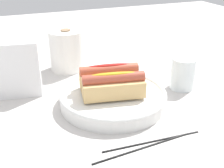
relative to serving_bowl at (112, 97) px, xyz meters
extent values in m
plane|color=beige|center=(0.00, 0.01, -0.02)|extent=(2.40, 2.40, 0.00)
cylinder|color=white|center=(0.00, 0.00, 0.00)|extent=(0.27, 0.27, 0.03)
torus|color=white|center=(0.00, 0.00, 0.01)|extent=(0.27, 0.27, 0.01)
cube|color=#DBB270|center=(-0.01, -0.03, 0.04)|extent=(0.16, 0.08, 0.04)
cylinder|color=#B24C38|center=(-0.01, -0.03, 0.07)|extent=(0.15, 0.05, 0.03)
ellipsoid|color=gold|center=(-0.01, -0.03, 0.08)|extent=(0.11, 0.03, 0.01)
cube|color=tan|center=(0.01, 0.03, 0.04)|extent=(0.16, 0.07, 0.04)
cylinder|color=#BC563D|center=(0.01, 0.03, 0.07)|extent=(0.15, 0.05, 0.03)
ellipsoid|color=red|center=(0.01, 0.03, 0.08)|extent=(0.11, 0.03, 0.01)
cylinder|color=white|center=(0.22, 0.02, 0.02)|extent=(0.07, 0.07, 0.09)
cylinder|color=silver|center=(0.22, 0.02, 0.01)|extent=(0.06, 0.06, 0.06)
cylinder|color=white|center=(-0.05, 0.27, 0.04)|extent=(0.11, 0.11, 0.13)
cylinder|color=#997A5B|center=(-0.05, 0.27, 0.11)|extent=(0.03, 0.03, 0.00)
cube|color=white|center=(-0.21, 0.14, 0.05)|extent=(0.12, 0.06, 0.15)
cylinder|color=black|center=(0.02, -0.18, -0.02)|extent=(0.22, 0.02, 0.01)
cylinder|color=black|center=(-0.01, -0.19, -0.02)|extent=(0.22, 0.02, 0.01)
camera|label=1|loc=(-0.24, -0.61, 0.35)|focal=46.18mm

